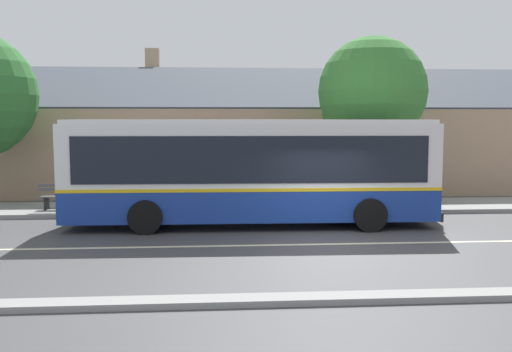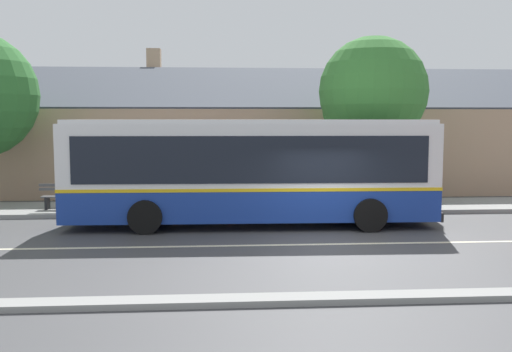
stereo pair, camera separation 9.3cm
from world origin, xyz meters
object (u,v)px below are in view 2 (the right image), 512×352
Objects in this scene: bus_stop_sign at (424,167)px; street_tree_primary at (370,95)px; bench_by_building at (68,197)px; transit_bus at (251,169)px.

street_tree_primary is at bearing 131.03° from bus_stop_sign.
bench_by_building is 0.28× the size of street_tree_primary.
street_tree_primary is at bearing 6.10° from bench_by_building.
bus_stop_sign is (1.53, -1.76, -2.60)m from street_tree_primary.
bus_stop_sign is at bearing 18.36° from transit_bus.
transit_bus is 6.61m from street_tree_primary.
bus_stop_sign reaches higher than bench_by_building.
street_tree_primary reaches higher than transit_bus.
transit_bus is 6.97m from bench_by_building.
transit_bus is 4.76× the size of bus_stop_sign.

